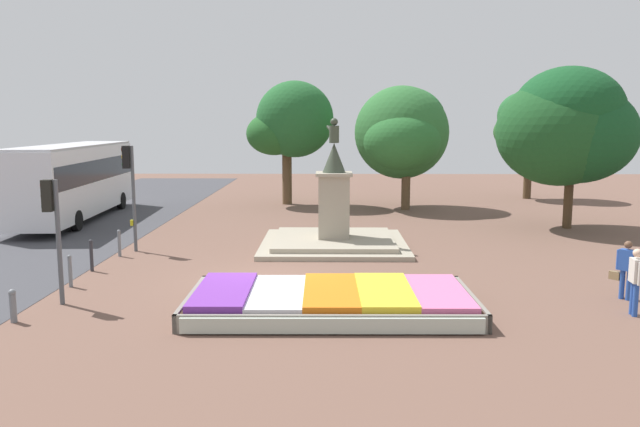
% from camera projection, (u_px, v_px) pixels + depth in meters
% --- Properties ---
extents(ground_plane, '(77.24, 77.24, 0.00)m').
position_uv_depth(ground_plane, '(269.00, 281.00, 18.32)').
color(ground_plane, brown).
extents(flower_planter, '(7.09, 3.75, 0.57)m').
position_uv_depth(flower_planter, '(331.00, 301.00, 15.41)').
color(flower_planter, '#38281C').
rests_on(flower_planter, ground_plane).
extents(statue_monument, '(5.41, 5.41, 4.79)m').
position_uv_depth(statue_monument, '(334.00, 226.00, 23.43)').
color(statue_monument, '#9F9480').
rests_on(statue_monument, ground_plane).
extents(traffic_light_near_crossing, '(0.41, 0.30, 3.21)m').
position_uv_depth(traffic_light_near_crossing, '(53.00, 217.00, 15.69)').
color(traffic_light_near_crossing, '#4C5156').
rests_on(traffic_light_near_crossing, ground_plane).
extents(traffic_light_mid_block, '(0.42, 0.31, 3.81)m').
position_uv_depth(traffic_light_mid_block, '(130.00, 179.00, 22.21)').
color(traffic_light_mid_block, '#4C5156').
rests_on(traffic_light_mid_block, ground_plane).
extents(city_bus, '(2.99, 11.59, 3.59)m').
position_uv_depth(city_bus, '(74.00, 177.00, 29.60)').
color(city_bus, silver).
rests_on(city_bus, ground_plane).
extents(pedestrian_with_handbag, '(0.53, 0.61, 1.57)m').
position_uv_depth(pedestrian_with_handbag, '(626.00, 267.00, 16.34)').
color(pedestrian_with_handbag, '#264CA5').
rests_on(pedestrian_with_handbag, ground_plane).
extents(pedestrian_near_planter, '(0.26, 0.57, 1.64)m').
position_uv_depth(pedestrian_near_planter, '(636.00, 277.00, 14.96)').
color(pedestrian_near_planter, '#264CA5').
rests_on(pedestrian_near_planter, ground_plane).
extents(kerb_bollard_south, '(0.17, 0.17, 0.80)m').
position_uv_depth(kerb_bollard_south, '(13.00, 305.00, 14.51)').
color(kerb_bollard_south, slate).
rests_on(kerb_bollard_south, ground_plane).
extents(kerb_bollard_mid_a, '(0.12, 0.12, 0.93)m').
position_uv_depth(kerb_bollard_mid_a, '(70.00, 270.00, 17.62)').
color(kerb_bollard_mid_a, slate).
rests_on(kerb_bollard_mid_a, ground_plane).
extents(kerb_bollard_mid_b, '(0.12, 0.12, 1.01)m').
position_uv_depth(kerb_bollard_mid_b, '(91.00, 255.00, 19.49)').
color(kerb_bollard_mid_b, '#2D2D33').
rests_on(kerb_bollard_mid_b, ground_plane).
extents(kerb_bollard_north, '(0.12, 0.12, 0.95)m').
position_uv_depth(kerb_bollard_north, '(119.00, 243.00, 21.65)').
color(kerb_bollard_north, slate).
rests_on(kerb_bollard_north, ground_plane).
extents(park_tree_far_left, '(5.04, 5.51, 6.58)m').
position_uv_depth(park_tree_far_left, '(403.00, 131.00, 33.30)').
color(park_tree_far_left, brown).
rests_on(park_tree_far_left, ground_plane).
extents(park_tree_behind_statue, '(4.26, 3.63, 6.46)m').
position_uv_depth(park_tree_behind_statue, '(528.00, 121.00, 37.55)').
color(park_tree_behind_statue, '#4C3823').
rests_on(park_tree_behind_statue, ground_plane).
extents(park_tree_far_right, '(5.91, 5.13, 7.00)m').
position_uv_depth(park_tree_far_right, '(567.00, 127.00, 26.67)').
color(park_tree_far_right, '#4C3823').
rests_on(park_tree_far_right, ground_plane).
extents(park_tree_mid_canopy, '(4.84, 4.09, 6.90)m').
position_uv_depth(park_tree_mid_canopy, '(290.00, 123.00, 34.46)').
color(park_tree_mid_canopy, brown).
rests_on(park_tree_mid_canopy, ground_plane).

